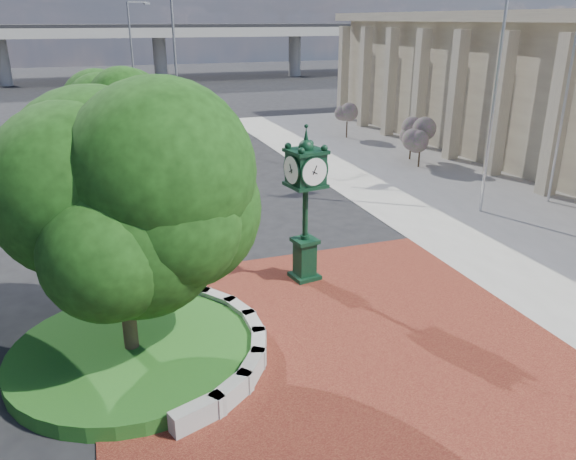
# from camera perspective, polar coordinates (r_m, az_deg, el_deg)

# --- Properties ---
(ground) EXTENTS (200.00, 200.00, 0.00)m
(ground) POSITION_cam_1_polar(r_m,az_deg,el_deg) (16.15, 2.73, -9.72)
(ground) COLOR black
(ground) RESTS_ON ground
(plaza) EXTENTS (12.00, 12.00, 0.04)m
(plaza) POSITION_cam_1_polar(r_m,az_deg,el_deg) (15.35, 4.16, -11.43)
(plaza) COLOR maroon
(plaza) RESTS_ON ground
(sidewalk) EXTENTS (20.00, 50.00, 0.04)m
(sidewalk) POSITION_cam_1_polar(r_m,az_deg,el_deg) (32.33, 22.84, 4.43)
(sidewalk) COLOR #9E9B93
(sidewalk) RESTS_ON ground
(planter_wall) EXTENTS (2.96, 6.77, 0.54)m
(planter_wall) POSITION_cam_1_polar(r_m,az_deg,el_deg) (15.32, -6.84, -10.50)
(planter_wall) COLOR #9E9B93
(planter_wall) RESTS_ON ground
(grass_bed) EXTENTS (6.10, 6.10, 0.40)m
(grass_bed) POSITION_cam_1_polar(r_m,az_deg,el_deg) (15.13, -15.49, -11.93)
(grass_bed) COLOR #154B18
(grass_bed) RESTS_ON ground
(overpass) EXTENTS (90.00, 12.00, 7.50)m
(overpass) POSITION_cam_1_polar(r_m,az_deg,el_deg) (83.04, -16.83, 18.72)
(overpass) COLOR #9E9B93
(overpass) RESTS_ON ground
(tree_planter) EXTENTS (5.20, 5.20, 6.33)m
(tree_planter) POSITION_cam_1_polar(r_m,az_deg,el_deg) (13.61, -16.89, 0.71)
(tree_planter) COLOR #38281C
(tree_planter) RESTS_ON ground
(tree_street) EXTENTS (4.40, 4.40, 5.45)m
(tree_street) POSITION_cam_1_polar(r_m,az_deg,el_deg) (31.29, -17.05, 10.72)
(tree_street) COLOR #38281C
(tree_street) RESTS_ON ground
(post_clock) EXTENTS (1.20, 1.20, 5.09)m
(post_clock) POSITION_cam_1_polar(r_m,az_deg,el_deg) (17.86, 1.78, 3.17)
(post_clock) COLOR black
(post_clock) RESTS_ON ground
(parked_car) EXTENTS (2.76, 4.27, 1.35)m
(parked_car) POSITION_cam_1_polar(r_m,az_deg,el_deg) (50.06, -11.64, 11.65)
(parked_car) COLOR #62140E
(parked_car) RESTS_ON ground
(flagpole_a) EXTENTS (1.70, 0.52, 11.08)m
(flagpole_a) POSITION_cam_1_polar(r_m,az_deg,el_deg) (25.63, 20.43, 13.86)
(flagpole_a) COLOR silver
(flagpole_a) RESTS_ON ground
(flagpole_b) EXTENTS (1.54, 0.71, 10.40)m
(flagpole_b) POSITION_cam_1_polar(r_m,az_deg,el_deg) (28.39, 26.52, 12.85)
(flagpole_b) COLOR silver
(flagpole_b) RESTS_ON ground
(street_lamp_near) EXTENTS (2.22, 0.89, 10.19)m
(street_lamp_near) POSITION_cam_1_polar(r_m,az_deg,el_deg) (42.28, -11.12, 17.33)
(street_lamp_near) COLOR slate
(street_lamp_near) RESTS_ON ground
(street_lamp_far) EXTENTS (2.07, 0.90, 9.57)m
(street_lamp_far) POSITION_cam_1_polar(r_m,az_deg,el_deg) (53.04, -15.37, 17.21)
(street_lamp_far) COLOR slate
(street_lamp_far) RESTS_ON ground
(shrub_near) EXTENTS (1.20, 1.20, 2.20)m
(shrub_near) POSITION_cam_1_polar(r_m,az_deg,el_deg) (33.60, 13.31, 8.84)
(shrub_near) COLOR #38281C
(shrub_near) RESTS_ON ground
(shrub_mid) EXTENTS (1.20, 1.20, 2.20)m
(shrub_mid) POSITION_cam_1_polar(r_m,az_deg,el_deg) (35.40, 12.44, 9.49)
(shrub_mid) COLOR #38281C
(shrub_mid) RESTS_ON ground
(shrub_far) EXTENTS (1.20, 1.20, 2.20)m
(shrub_far) POSITION_cam_1_polar(r_m,az_deg,el_deg) (41.44, 6.03, 11.43)
(shrub_far) COLOR #38281C
(shrub_far) RESTS_ON ground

